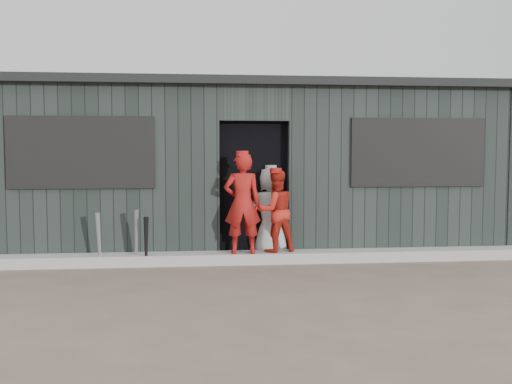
{
  "coord_description": "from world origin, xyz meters",
  "views": [
    {
      "loc": [
        -0.79,
        -6.07,
        1.55
      ],
      "look_at": [
        0.0,
        1.8,
        1.0
      ],
      "focal_mm": 40.0,
      "sensor_mm": 36.0,
      "label": 1
    }
  ],
  "objects": [
    {
      "name": "curb",
      "position": [
        0.0,
        1.82,
        0.07
      ],
      "size": [
        8.0,
        0.36,
        0.15
      ],
      "primitive_type": "cube",
      "color": "#9C9C97",
      "rests_on": "ground"
    },
    {
      "name": "player_red_right",
      "position": [
        0.28,
        1.84,
        0.73
      ],
      "size": [
        0.66,
        0.58,
        1.16
      ],
      "primitive_type": "imported",
      "rotation": [
        0.0,
        0.0,
        3.42
      ],
      "color": "red",
      "rests_on": "curb"
    },
    {
      "name": "player_grey_back",
      "position": [
        0.25,
        2.15,
        0.67
      ],
      "size": [
        0.69,
        0.48,
        1.34
      ],
      "primitive_type": "imported",
      "rotation": [
        0.0,
        0.0,
        3.23
      ],
      "color": "#BABABA",
      "rests_on": "ground"
    },
    {
      "name": "bat_mid",
      "position": [
        -1.65,
        1.75,
        0.39
      ],
      "size": [
        0.11,
        0.21,
        0.78
      ],
      "primitive_type": "cone",
      "rotation": [
        0.16,
        0.0,
        0.23
      ],
      "color": "gray",
      "rests_on": "ground"
    },
    {
      "name": "bat_right",
      "position": [
        -1.5,
        1.63,
        0.35
      ],
      "size": [
        0.1,
        0.26,
        0.7
      ],
      "primitive_type": "cone",
      "rotation": [
        0.27,
        0.0,
        0.13
      ],
      "color": "black",
      "rests_on": "ground"
    },
    {
      "name": "player_red_left",
      "position": [
        -0.19,
        1.74,
        0.85
      ],
      "size": [
        0.51,
        0.34,
        1.4
      ],
      "primitive_type": "imported",
      "rotation": [
        0.0,
        0.0,
        3.14
      ],
      "color": "maroon",
      "rests_on": "curb"
    },
    {
      "name": "bat_left",
      "position": [
        -2.13,
        1.7,
        0.38
      ],
      "size": [
        0.08,
        0.19,
        0.75
      ],
      "primitive_type": "cone",
      "rotation": [
        0.17,
        0.0,
        -0.04
      ],
      "color": "#9798A0",
      "rests_on": "ground"
    },
    {
      "name": "ground",
      "position": [
        0.0,
        0.0,
        0.0
      ],
      "size": [
        80.0,
        80.0,
        0.0
      ],
      "primitive_type": "plane",
      "color": "brown",
      "rests_on": "ground"
    },
    {
      "name": "dugout",
      "position": [
        -0.0,
        3.5,
        1.29
      ],
      "size": [
        8.3,
        3.3,
        2.62
      ],
      "color": "black",
      "rests_on": "ground"
    }
  ]
}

